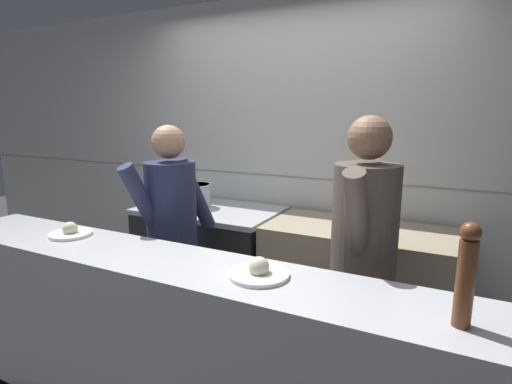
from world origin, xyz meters
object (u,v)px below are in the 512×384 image
at_px(chef_head_cook, 172,234).
at_px(plated_dish_main, 70,232).
at_px(chef_sous, 363,258).
at_px(plated_dish_appetiser, 259,272).
at_px(pepper_mill, 466,273).
at_px(mixing_bowl_steel, 357,221).
at_px(stock_pot, 195,195).
at_px(oven_range, 211,259).

bearing_deg(chef_head_cook, plated_dish_main, -104.29).
bearing_deg(chef_sous, plated_dish_appetiser, -120.42).
bearing_deg(pepper_mill, plated_dish_main, 177.24).
distance_m(mixing_bowl_steel, pepper_mill, 1.51).
bearing_deg(mixing_bowl_steel, stock_pot, -177.42).
bearing_deg(mixing_bowl_steel, plated_dish_appetiser, -95.87).
relative_size(oven_range, chef_sous, 0.69).
bearing_deg(chef_sous, chef_head_cook, -179.30).
distance_m(oven_range, chef_sous, 1.63).
bearing_deg(plated_dish_appetiser, oven_range, 130.82).
bearing_deg(chef_sous, mixing_bowl_steel, 104.84).
height_order(plated_dish_appetiser, chef_head_cook, chef_head_cook).
bearing_deg(stock_pot, chef_head_cook, -66.59).
bearing_deg(pepper_mill, chef_sous, 125.50).
bearing_deg(stock_pot, plated_dish_appetiser, -45.55).
bearing_deg(chef_head_cook, oven_range, 121.83).
height_order(mixing_bowl_steel, chef_head_cook, chef_head_cook).
xyz_separation_m(plated_dish_main, chef_head_cook, (0.32, 0.51, -0.11)).
xyz_separation_m(stock_pot, plated_dish_appetiser, (1.20, -1.22, -0.00)).
distance_m(plated_dish_main, chef_sous, 1.65).
bearing_deg(chef_head_cook, stock_pot, 131.54).
bearing_deg(pepper_mill, oven_range, 144.81).
bearing_deg(stock_pot, chef_sous, -23.10).
bearing_deg(stock_pot, oven_range, 11.05).
distance_m(plated_dish_appetiser, chef_sous, 0.66).
relative_size(mixing_bowl_steel, chef_head_cook, 0.16).
relative_size(oven_range, pepper_mill, 3.24).
bearing_deg(chef_head_cook, mixing_bowl_steel, 53.57).
height_order(oven_range, stock_pot, stock_pot).
distance_m(mixing_bowl_steel, chef_sous, 0.74).
bearing_deg(plated_dish_main, chef_head_cook, 57.59).
bearing_deg(oven_range, chef_head_cook, -76.30).
relative_size(stock_pot, plated_dish_appetiser, 0.99).
relative_size(plated_dish_main, chef_sous, 0.14).
xyz_separation_m(plated_dish_main, pepper_mill, (2.01, -0.10, 0.17)).
bearing_deg(oven_range, plated_dish_main, -97.19).
bearing_deg(mixing_bowl_steel, chef_sous, -74.60).
bearing_deg(oven_range, pepper_mill, -35.19).
xyz_separation_m(plated_dish_main, chef_sous, (1.56, 0.54, -0.07)).
relative_size(oven_range, stock_pot, 4.41).
height_order(stock_pot, plated_dish_appetiser, stock_pot).
xyz_separation_m(pepper_mill, chef_head_cook, (-1.68, 0.61, -0.27)).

